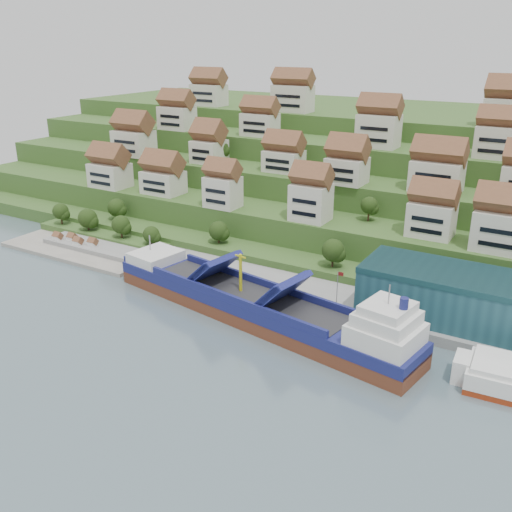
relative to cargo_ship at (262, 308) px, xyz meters
The scene contains 9 objects.
ground 6.65m from the cargo_ship, behind, with size 300.00×300.00×0.00m, color slate.
quay 20.78m from the cargo_ship, 46.97° to the left, with size 180.00×14.00×2.20m, color gray.
pebble_beach 65.08m from the cargo_ship, 169.26° to the left, with size 45.00×20.00×1.00m, color gray.
hillside 104.11m from the cargo_ship, 93.25° to the left, with size 260.00×128.00×31.00m.
hillside_village 62.86m from the cargo_ship, 94.47° to the left, with size 156.19×64.98×28.84m.
hillside_trees 51.57m from the cargo_ship, 110.07° to the left, with size 141.43×61.98×30.60m.
flagpole 16.32m from the cargo_ship, 39.61° to the left, with size 1.28×0.16×8.00m.
beach_huts 66.78m from the cargo_ship, behind, with size 14.40×3.70×2.20m.
cargo_ship is the anchor object (origin of this frame).
Camera 1 is at (58.52, -91.00, 54.83)m, focal length 40.00 mm.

